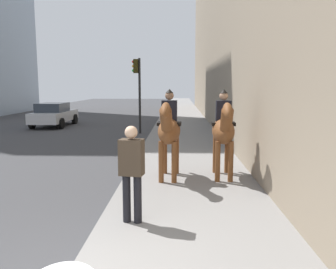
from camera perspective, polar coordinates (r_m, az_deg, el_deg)
name	(u,v)px	position (r m, az deg, el deg)	size (l,w,h in m)	color
mounted_horse_near	(169,130)	(8.70, 0.15, 0.82)	(2.15, 0.65, 2.29)	brown
mounted_horse_far	(223,130)	(8.89, 9.15, 0.81)	(2.15, 0.62, 2.28)	brown
pedestrian_greeting	(132,168)	(5.98, -6.02, -5.47)	(0.33, 0.44, 1.70)	black
car_near_lane	(54,114)	(22.16, -18.32, 3.19)	(4.27, 1.92, 1.44)	#B7BABF
traffic_light_near_curb	(138,83)	(17.94, -5.00, 8.40)	(0.20, 0.44, 3.86)	black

